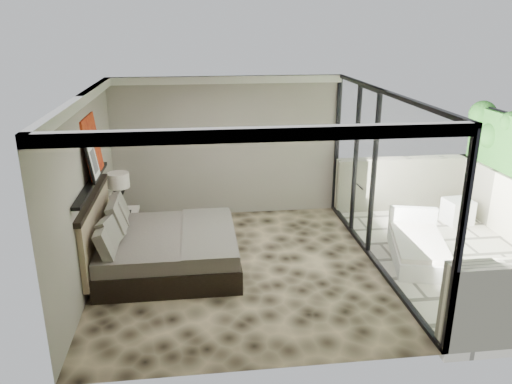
{
  "coord_description": "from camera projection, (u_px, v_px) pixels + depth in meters",
  "views": [
    {
      "loc": [
        -0.62,
        -7.2,
        3.77
      ],
      "look_at": [
        0.33,
        0.4,
        1.16
      ],
      "focal_mm": 35.0,
      "sensor_mm": 36.0,
      "label": 1
    }
  ],
  "objects": [
    {
      "name": "nightstand",
      "position": [
        125.0,
        224.0,
        9.14
      ],
      "size": [
        0.62,
        0.62,
        0.52
      ],
      "primitive_type": "cube",
      "rotation": [
        0.0,
        0.0,
        0.2
      ],
      "color": "black",
      "rests_on": "floor"
    },
    {
      "name": "ottoman",
      "position": [
        458.0,
        211.0,
        9.81
      ],
      "size": [
        0.53,
        0.53,
        0.48
      ],
      "primitive_type": "cube",
      "rotation": [
        0.0,
        0.0,
        0.1
      ],
      "color": "silver",
      "rests_on": "terrace_slab"
    },
    {
      "name": "glass_wall",
      "position": [
        380.0,
        181.0,
        7.86
      ],
      "size": [
        0.08,
        5.0,
        2.8
      ],
      "primitive_type": "cube",
      "color": "white",
      "rests_on": "floor"
    },
    {
      "name": "floor",
      "position": [
        239.0,
        268.0,
        8.05
      ],
      "size": [
        5.0,
        5.0,
        0.0
      ],
      "primitive_type": "plane",
      "color": "black",
      "rests_on": "ground"
    },
    {
      "name": "table_lamp",
      "position": [
        119.0,
        187.0,
        8.92
      ],
      "size": [
        0.39,
        0.39,
        0.71
      ],
      "color": "black",
      "rests_on": "nightstand"
    },
    {
      "name": "left_wall",
      "position": [
        87.0,
        192.0,
        7.34
      ],
      "size": [
        0.02,
        5.0,
        2.8
      ],
      "primitive_type": "cube",
      "color": "gray",
      "rests_on": "floor"
    },
    {
      "name": "lounger",
      "position": [
        418.0,
        247.0,
        8.33
      ],
      "size": [
        1.23,
        1.82,
        0.65
      ],
      "rotation": [
        0.0,
        0.0,
        -0.26
      ],
      "color": "white",
      "rests_on": "terrace_slab"
    },
    {
      "name": "picture_ledge",
      "position": [
        91.0,
        183.0,
        7.41
      ],
      "size": [
        0.12,
        2.2,
        0.05
      ],
      "primitive_type": "cube",
      "color": "black",
      "rests_on": "left_wall"
    },
    {
      "name": "terrace_slab",
      "position": [
        458.0,
        259.0,
        8.51
      ],
      "size": [
        3.0,
        5.0,
        0.12
      ],
      "primitive_type": "cube",
      "color": "beige",
      "rests_on": "ground"
    },
    {
      "name": "bed",
      "position": [
        162.0,
        247.0,
        7.96
      ],
      "size": [
        2.22,
        2.15,
        1.23
      ],
      "color": "black",
      "rests_on": "floor"
    },
    {
      "name": "abstract_canvas",
      "position": [
        92.0,
        146.0,
        7.64
      ],
      "size": [
        0.13,
        0.9,
        0.9
      ],
      "primitive_type": "cube",
      "rotation": [
        0.0,
        -0.1,
        0.0
      ],
      "color": "#B5520F",
      "rests_on": "picture_ledge"
    },
    {
      "name": "framed_print",
      "position": [
        93.0,
        161.0,
        7.36
      ],
      "size": [
        0.11,
        0.5,
        0.6
      ],
      "primitive_type": "cube",
      "rotation": [
        0.0,
        -0.14,
        0.0
      ],
      "color": "black",
      "rests_on": "picture_ledge"
    },
    {
      "name": "ceiling",
      "position": [
        237.0,
        94.0,
        7.15
      ],
      "size": [
        4.5,
        5.0,
        0.02
      ],
      "primitive_type": "cube",
      "color": "silver",
      "rests_on": "back_wall"
    },
    {
      "name": "back_wall",
      "position": [
        227.0,
        147.0,
        9.94
      ],
      "size": [
        4.5,
        0.02,
        2.8
      ],
      "primitive_type": "cube",
      "color": "gray",
      "rests_on": "floor"
    }
  ]
}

